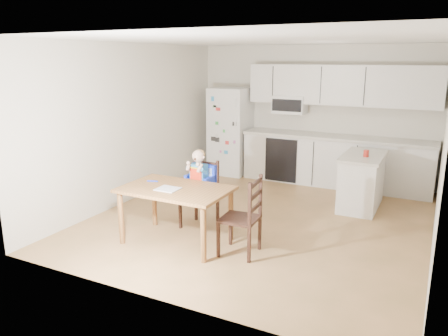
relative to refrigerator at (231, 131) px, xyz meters
name	(u,v)px	position (x,y,z in m)	size (l,w,h in m)	color
room	(275,129)	(1.55, -1.67, 0.40)	(4.52, 5.01, 2.51)	olive
refrigerator	(231,131)	(0.00, 0.00, 0.00)	(0.72, 0.70, 1.70)	silver
kitchen_run	(335,137)	(2.05, 0.09, 0.03)	(3.37, 0.62, 2.15)	silver
kitchen_island	(362,181)	(2.73, -0.97, -0.43)	(0.59, 1.13, 0.83)	silver
red_cup	(366,153)	(2.78, -1.10, 0.03)	(0.08, 0.08, 0.10)	red
dining_table	(176,195)	(0.90, -3.40, -0.23)	(1.33, 0.85, 0.71)	brown
napkin	(168,189)	(0.85, -3.49, -0.13)	(0.27, 0.23, 0.01)	#A8A7AC
toddler_spoon	(152,181)	(0.47, -3.30, -0.13)	(0.02, 0.02, 0.12)	#1A33C9
chair_booster	(201,180)	(0.90, -2.78, -0.20)	(0.44, 0.44, 1.08)	black
chair_side	(247,212)	(1.84, -3.34, -0.31)	(0.45, 0.45, 0.95)	black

